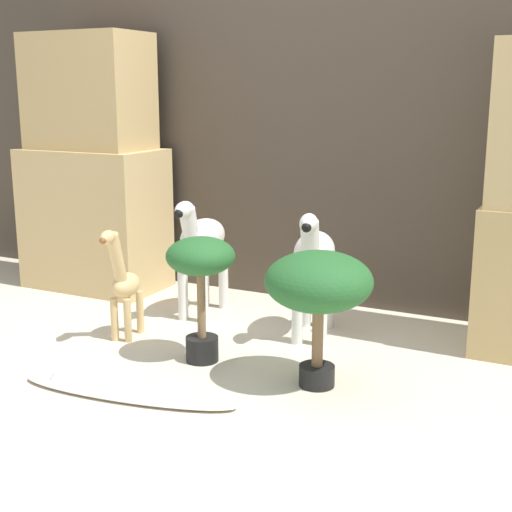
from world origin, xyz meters
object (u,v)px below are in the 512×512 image
at_px(giraffe_figurine, 123,284).
at_px(surfboard, 125,390).
at_px(zebra_left, 201,244).
at_px(potted_palm_back, 319,286).
at_px(zebra_right, 314,259).
at_px(potted_palm_front, 201,270).

relative_size(giraffe_figurine, surfboard, 0.59).
height_order(zebra_left, potted_palm_back, zebra_left).
bearing_deg(zebra_right, surfboard, -112.83).
bearing_deg(zebra_right, giraffe_figurine, -151.75).
height_order(potted_palm_back, surfboard, potted_palm_back).
height_order(zebra_right, potted_palm_back, zebra_right).
xyz_separation_m(giraffe_figurine, surfboard, (0.42, -0.56, -0.27)).
xyz_separation_m(potted_palm_front, surfboard, (-0.09, -0.47, -0.42)).
bearing_deg(surfboard, potted_palm_back, 33.01).
xyz_separation_m(zebra_right, zebra_left, (-0.69, 0.06, 0.00)).
relative_size(zebra_right, potted_palm_back, 1.15).
xyz_separation_m(zebra_left, potted_palm_back, (0.95, -0.63, 0.04)).
height_order(potted_palm_front, surfboard, potted_palm_front).
height_order(giraffe_figurine, potted_palm_front, potted_palm_front).
relative_size(zebra_left, giraffe_figurine, 1.15).
bearing_deg(zebra_left, zebra_right, -5.22).
relative_size(zebra_left, potted_palm_back, 1.15).
relative_size(zebra_right, zebra_left, 1.00).
bearing_deg(zebra_left, potted_palm_front, -59.26).
height_order(zebra_left, giraffe_figurine, zebra_left).
bearing_deg(potted_palm_front, zebra_right, 58.40).
bearing_deg(giraffe_figurine, zebra_right, 28.25).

